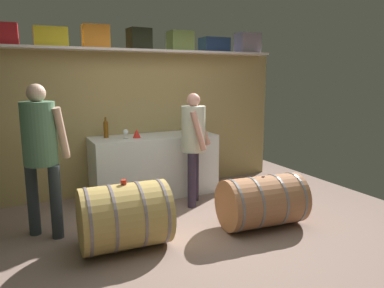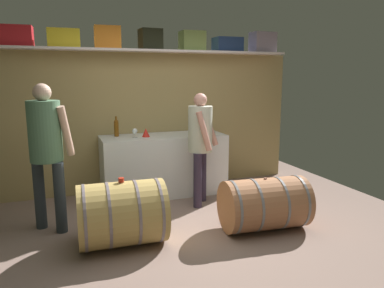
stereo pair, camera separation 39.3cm
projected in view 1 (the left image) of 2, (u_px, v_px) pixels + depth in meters
name	position (u px, v px, depth m)	size (l,w,h in m)	color
ground_plane	(182.00, 225.00, 4.31)	(5.76, 7.38, 0.02)	#81685D
back_wall_panel	(139.00, 122.00, 5.50)	(4.56, 0.10, 2.05)	#A38A56
high_shelf_board	(140.00, 51.00, 5.18)	(4.20, 0.40, 0.03)	silver
toolcase_yellow	(51.00, 37.00, 4.64)	(0.41, 0.28, 0.24)	yellow
toolcase_orange	(96.00, 37.00, 4.88)	(0.35, 0.24, 0.30)	orange
toolcase_black	(139.00, 39.00, 5.14)	(0.30, 0.26, 0.29)	black
toolcase_olive	(180.00, 41.00, 5.41)	(0.34, 0.28, 0.28)	olive
toolcase_navy	(214.00, 45.00, 5.67)	(0.42, 0.30, 0.21)	navy
toolcase_grey	(248.00, 43.00, 5.92)	(0.38, 0.24, 0.31)	gray
work_cabinet	(154.00, 165.00, 5.30)	(1.78, 0.66, 0.87)	white
wine_bottle_amber	(106.00, 128.00, 5.05)	(0.06, 0.06, 0.29)	brown
wine_glass	(126.00, 132.00, 4.96)	(0.07, 0.07, 0.13)	white
red_funnel	(137.00, 133.00, 5.06)	(0.11, 0.11, 0.12)	red
wine_barrel_near	(124.00, 216.00, 3.65)	(0.89, 0.70, 0.68)	tan
wine_barrel_far	(262.00, 201.00, 4.20)	(0.98, 0.66, 0.60)	#A36A45
tasting_cup	(124.00, 182.00, 3.59)	(0.06, 0.06, 0.04)	red
winemaker_pouring	(40.00, 145.00, 3.81)	(0.50, 0.50, 1.64)	#2A3137
visitor_tasting	(194.00, 137.00, 4.82)	(0.46, 0.49, 1.50)	#2F263A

